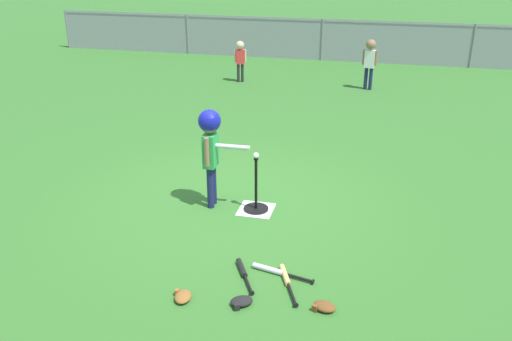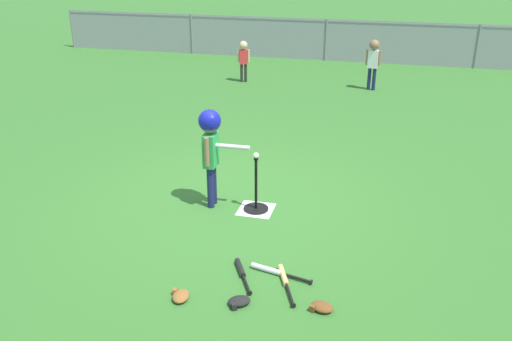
{
  "view_description": "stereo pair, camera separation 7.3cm",
  "coord_description": "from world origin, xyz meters",
  "px_view_note": "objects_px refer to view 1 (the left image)",
  "views": [
    {
      "loc": [
        1.86,
        -6.21,
        3.24
      ],
      "look_at": [
        0.38,
        -0.17,
        0.55
      ],
      "focal_mm": 38.01,
      "sensor_mm": 36.0,
      "label": 1
    },
    {
      "loc": [
        1.93,
        -6.19,
        3.24
      ],
      "look_at": [
        0.38,
        -0.17,
        0.55
      ],
      "focal_mm": 38.01,
      "sensor_mm": 36.0,
      "label": 2
    }
  ],
  "objects_px": {
    "spare_bat_wood": "(286,279)",
    "glove_tossed_aside": "(324,306)",
    "batter_child": "(211,139)",
    "glove_near_bats": "(183,296)",
    "spare_bat_black": "(243,271)",
    "batting_tee": "(256,201)",
    "fielder_deep_center": "(370,58)",
    "spare_bat_silver": "(274,271)",
    "fielder_deep_right": "(240,56)",
    "baseball_on_tee": "(256,156)",
    "glove_by_plate": "(241,301)"
  },
  "relations": [
    {
      "from": "fielder_deep_center",
      "to": "spare_bat_black",
      "type": "relative_size",
      "value": 2.01
    },
    {
      "from": "fielder_deep_center",
      "to": "fielder_deep_right",
      "type": "height_order",
      "value": "fielder_deep_center"
    },
    {
      "from": "batter_child",
      "to": "fielder_deep_right",
      "type": "height_order",
      "value": "batter_child"
    },
    {
      "from": "baseball_on_tee",
      "to": "fielder_deep_center",
      "type": "bearing_deg",
      "value": 80.49
    },
    {
      "from": "batting_tee",
      "to": "fielder_deep_right",
      "type": "relative_size",
      "value": 0.73
    },
    {
      "from": "spare_bat_wood",
      "to": "glove_by_plate",
      "type": "bearing_deg",
      "value": -126.41
    },
    {
      "from": "baseball_on_tee",
      "to": "batting_tee",
      "type": "bearing_deg",
      "value": 0.0
    },
    {
      "from": "batting_tee",
      "to": "spare_bat_wood",
      "type": "xyz_separation_m",
      "value": [
        0.68,
        -1.47,
        -0.09
      ]
    },
    {
      "from": "glove_tossed_aside",
      "to": "fielder_deep_right",
      "type": "bearing_deg",
      "value": 110.39
    },
    {
      "from": "batter_child",
      "to": "fielder_deep_center",
      "type": "height_order",
      "value": "batter_child"
    },
    {
      "from": "fielder_deep_right",
      "to": "spare_bat_silver",
      "type": "height_order",
      "value": "fielder_deep_right"
    },
    {
      "from": "spare_bat_wood",
      "to": "glove_tossed_aside",
      "type": "xyz_separation_m",
      "value": [
        0.43,
        -0.36,
        0.01
      ]
    },
    {
      "from": "batting_tee",
      "to": "spare_bat_silver",
      "type": "height_order",
      "value": "batting_tee"
    },
    {
      "from": "fielder_deep_center",
      "to": "glove_tossed_aside",
      "type": "bearing_deg",
      "value": -89.77
    },
    {
      "from": "fielder_deep_center",
      "to": "spare_bat_wood",
      "type": "xyz_separation_m",
      "value": [
        -0.4,
        -7.9,
        -0.7
      ]
    },
    {
      "from": "fielder_deep_right",
      "to": "glove_tossed_aside",
      "type": "relative_size",
      "value": 3.79
    },
    {
      "from": "spare_bat_silver",
      "to": "glove_by_plate",
      "type": "distance_m",
      "value": 0.62
    },
    {
      "from": "fielder_deep_center",
      "to": "spare_bat_wood",
      "type": "distance_m",
      "value": 7.94
    },
    {
      "from": "glove_by_plate",
      "to": "glove_tossed_aside",
      "type": "relative_size",
      "value": 1.05
    },
    {
      "from": "baseball_on_tee",
      "to": "glove_near_bats",
      "type": "distance_m",
      "value": 2.14
    },
    {
      "from": "spare_bat_silver",
      "to": "baseball_on_tee",
      "type": "bearing_deg",
      "value": 111.2
    },
    {
      "from": "spare_bat_wood",
      "to": "glove_by_plate",
      "type": "xyz_separation_m",
      "value": [
        -0.35,
        -0.47,
        0.01
      ]
    },
    {
      "from": "batter_child",
      "to": "fielder_deep_center",
      "type": "bearing_deg",
      "value": 75.57
    },
    {
      "from": "batting_tee",
      "to": "glove_tossed_aside",
      "type": "height_order",
      "value": "batting_tee"
    },
    {
      "from": "batter_child",
      "to": "glove_tossed_aside",
      "type": "distance_m",
      "value": 2.64
    },
    {
      "from": "batting_tee",
      "to": "glove_near_bats",
      "type": "height_order",
      "value": "batting_tee"
    },
    {
      "from": "spare_bat_black",
      "to": "glove_tossed_aside",
      "type": "relative_size",
      "value": 2.19
    },
    {
      "from": "batting_tee",
      "to": "baseball_on_tee",
      "type": "height_order",
      "value": "baseball_on_tee"
    },
    {
      "from": "glove_by_plate",
      "to": "glove_near_bats",
      "type": "distance_m",
      "value": 0.58
    },
    {
      "from": "glove_by_plate",
      "to": "spare_bat_wood",
      "type": "bearing_deg",
      "value": 53.59
    },
    {
      "from": "glove_tossed_aside",
      "to": "baseball_on_tee",
      "type": "bearing_deg",
      "value": 121.21
    },
    {
      "from": "batting_tee",
      "to": "glove_by_plate",
      "type": "relative_size",
      "value": 2.64
    },
    {
      "from": "fielder_deep_center",
      "to": "glove_by_plate",
      "type": "distance_m",
      "value": 8.43
    },
    {
      "from": "batter_child",
      "to": "batting_tee",
      "type": "bearing_deg",
      "value": 1.14
    },
    {
      "from": "baseball_on_tee",
      "to": "glove_tossed_aside",
      "type": "xyz_separation_m",
      "value": [
        1.11,
        -1.83,
        -0.72
      ]
    },
    {
      "from": "batter_child",
      "to": "glove_by_plate",
      "type": "distance_m",
      "value": 2.31
    },
    {
      "from": "glove_near_bats",
      "to": "baseball_on_tee",
      "type": "bearing_deg",
      "value": 83.07
    },
    {
      "from": "baseball_on_tee",
      "to": "glove_by_plate",
      "type": "relative_size",
      "value": 0.27
    },
    {
      "from": "batter_child",
      "to": "glove_near_bats",
      "type": "bearing_deg",
      "value": -80.38
    },
    {
      "from": "spare_bat_silver",
      "to": "glove_tossed_aside",
      "type": "xyz_separation_m",
      "value": [
        0.58,
        -0.48,
        0.01
      ]
    },
    {
      "from": "fielder_deep_center",
      "to": "spare_bat_silver",
      "type": "height_order",
      "value": "fielder_deep_center"
    },
    {
      "from": "batter_child",
      "to": "spare_bat_wood",
      "type": "height_order",
      "value": "batter_child"
    },
    {
      "from": "spare_bat_black",
      "to": "batting_tee",
      "type": "bearing_deg",
      "value": 98.39
    },
    {
      "from": "spare_bat_silver",
      "to": "spare_bat_black",
      "type": "bearing_deg",
      "value": -164.15
    },
    {
      "from": "batting_tee",
      "to": "glove_near_bats",
      "type": "distance_m",
      "value": 2.02
    },
    {
      "from": "glove_tossed_aside",
      "to": "batter_child",
      "type": "bearing_deg",
      "value": 132.89
    },
    {
      "from": "baseball_on_tee",
      "to": "glove_by_plate",
      "type": "height_order",
      "value": "baseball_on_tee"
    },
    {
      "from": "batter_child",
      "to": "fielder_deep_right",
      "type": "distance_m",
      "value": 6.59
    },
    {
      "from": "fielder_deep_center",
      "to": "spare_bat_black",
      "type": "xyz_separation_m",
      "value": [
        -0.86,
        -7.87,
        -0.7
      ]
    },
    {
      "from": "fielder_deep_right",
      "to": "glove_tossed_aside",
      "type": "distance_m",
      "value": 8.82
    }
  ]
}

